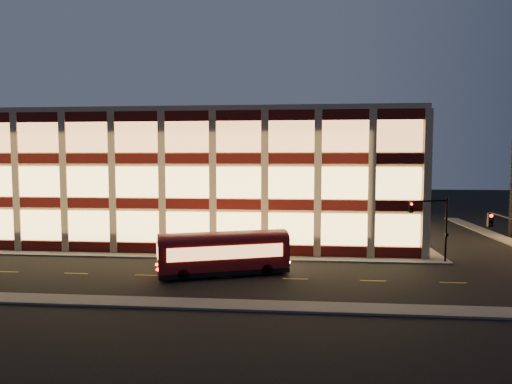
# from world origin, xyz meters

# --- Properties ---
(ground) EXTENTS (200.00, 200.00, 0.00)m
(ground) POSITION_xyz_m (0.00, 0.00, 0.00)
(ground) COLOR black
(ground) RESTS_ON ground
(sidewalk_office_south) EXTENTS (54.00, 2.00, 0.15)m
(sidewalk_office_south) POSITION_xyz_m (-3.00, 1.00, 0.07)
(sidewalk_office_south) COLOR #514F4C
(sidewalk_office_south) RESTS_ON ground
(sidewalk_office_east) EXTENTS (2.00, 30.00, 0.15)m
(sidewalk_office_east) POSITION_xyz_m (23.00, 17.00, 0.07)
(sidewalk_office_east) COLOR #514F4C
(sidewalk_office_east) RESTS_ON ground
(sidewalk_tower_west) EXTENTS (2.00, 30.00, 0.15)m
(sidewalk_tower_west) POSITION_xyz_m (34.00, 17.00, 0.07)
(sidewalk_tower_west) COLOR #514F4C
(sidewalk_tower_west) RESTS_ON ground
(sidewalk_near) EXTENTS (100.00, 2.00, 0.15)m
(sidewalk_near) POSITION_xyz_m (0.00, -13.00, 0.07)
(sidewalk_near) COLOR #514F4C
(sidewalk_near) RESTS_ON ground
(office_building) EXTENTS (50.45, 30.45, 14.50)m
(office_building) POSITION_xyz_m (-2.91, 16.91, 7.25)
(office_building) COLOR tan
(office_building) RESTS_ON ground
(traffic_signal_far) EXTENTS (3.79, 1.87, 6.00)m
(traffic_signal_far) POSITION_xyz_m (22.21, 0.24, 4.11)
(traffic_signal_far) COLOR black
(traffic_signal_far) RESTS_ON ground
(traffic_signal_near) EXTENTS (0.32, 4.45, 6.00)m
(traffic_signal_near) POSITION_xyz_m (23.50, -11.03, 4.13)
(traffic_signal_near) COLOR black
(traffic_signal_near) RESTS_ON ground
(trolley_bus) EXTENTS (10.75, 5.96, 3.55)m
(trolley_bus) POSITION_xyz_m (4.16, -5.20, 1.97)
(trolley_bus) COLOR maroon
(trolley_bus) RESTS_ON ground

